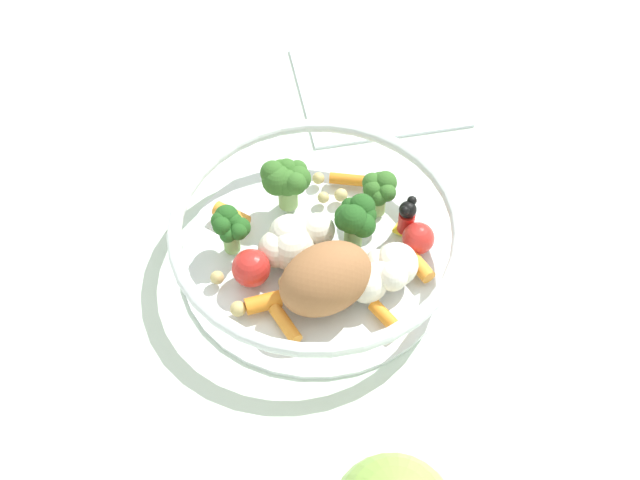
# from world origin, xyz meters

# --- Properties ---
(ground_plane) EXTENTS (2.40, 2.40, 0.00)m
(ground_plane) POSITION_xyz_m (0.00, 0.00, 0.00)
(ground_plane) COLOR silver
(food_container) EXTENTS (0.22, 0.22, 0.06)m
(food_container) POSITION_xyz_m (-0.01, 0.00, 0.03)
(food_container) COLOR white
(food_container) RESTS_ON ground_plane
(folded_napkin) EXTENTS (0.17, 0.18, 0.01)m
(folded_napkin) POSITION_xyz_m (-0.22, 0.04, 0.00)
(folded_napkin) COLOR white
(folded_napkin) RESTS_ON ground_plane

